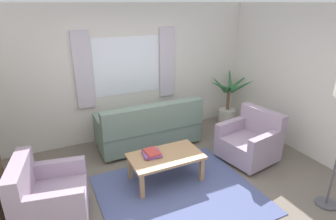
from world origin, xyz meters
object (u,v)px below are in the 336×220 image
object	(u,v)px
coffee_table	(166,158)
potted_plant	(228,103)
armchair_right	(250,141)
couch	(149,128)
armchair_left	(48,197)
book_stack_on_table	(152,153)

from	to	relation	value
coffee_table	potted_plant	distance (m)	2.60
coffee_table	potted_plant	size ratio (longest dim) A/B	0.88
armchair_right	coffee_table	size ratio (longest dim) A/B	0.88
couch	armchair_left	world-z (taller)	couch
armchair_left	armchair_right	xyz separation A→B (m)	(3.28, 0.09, 0.00)
couch	armchair_left	size ratio (longest dim) A/B	1.95
couch	book_stack_on_table	bearing A→B (deg)	70.16
couch	book_stack_on_table	size ratio (longest dim) A/B	6.42
coffee_table	couch	bearing A→B (deg)	80.54
armchair_right	potted_plant	world-z (taller)	potted_plant
coffee_table	book_stack_on_table	bearing A→B (deg)	156.45
couch	armchair_left	bearing A→B (deg)	34.54
armchair_left	couch	bearing A→B (deg)	-44.92
couch	book_stack_on_table	distance (m)	1.12
book_stack_on_table	coffee_table	bearing A→B (deg)	-23.55
coffee_table	book_stack_on_table	distance (m)	0.23
armchair_left	potted_plant	size ratio (longest dim) A/B	0.78
armchair_left	potted_plant	bearing A→B (deg)	-57.71
armchair_right	potted_plant	bearing A→B (deg)	147.89
armchair_left	coffee_table	size ratio (longest dim) A/B	0.89
book_stack_on_table	couch	bearing A→B (deg)	70.16
book_stack_on_table	potted_plant	bearing A→B (deg)	28.74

